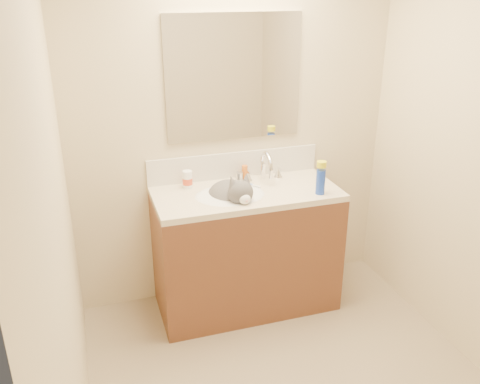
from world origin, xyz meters
TOP-DOWN VIEW (x-y plane):
  - room_shell at (0.00, 0.00)m, footprint 2.24×2.54m
  - vanity_cabinet at (0.00, 0.97)m, footprint 1.20×0.55m
  - counter_slab at (0.00, 0.97)m, footprint 1.20×0.55m
  - basin at (-0.12, 0.94)m, footprint 0.45×0.36m
  - faucet at (0.18, 1.11)m, footprint 0.28×0.20m
  - cat at (-0.10, 0.96)m, footprint 0.38×0.44m
  - backsplash at (0.00, 1.24)m, footprint 1.20×0.02m
  - mirror at (0.00, 1.24)m, footprint 0.90×0.02m
  - pill_bottle at (-0.35, 1.14)m, footprint 0.07×0.07m
  - pill_label at (-0.35, 1.14)m, footprint 0.07×0.07m
  - silver_jar at (0.01, 1.17)m, footprint 0.06×0.06m
  - amber_bottle at (0.06, 1.19)m, footprint 0.05×0.05m
  - toothbrush at (0.06, 1.05)m, footprint 0.10×0.13m
  - toothbrush_head at (0.06, 1.05)m, footprint 0.03×0.03m
  - spray_can at (0.43, 0.79)m, footprint 0.08×0.08m
  - spray_cap at (0.43, 0.79)m, footprint 0.08×0.08m

SIDE VIEW (x-z plane):
  - vanity_cabinet at x=0.00m, z-range 0.00..0.82m
  - basin at x=-0.12m, z-range 0.72..0.86m
  - cat at x=-0.10m, z-range 0.67..1.00m
  - counter_slab at x=0.00m, z-range 0.82..0.86m
  - toothbrush at x=0.06m, z-range 0.86..0.87m
  - toothbrush_head at x=0.06m, z-range 0.86..0.87m
  - silver_jar at x=0.01m, z-range 0.86..0.92m
  - pill_label at x=-0.35m, z-range 0.89..0.93m
  - amber_bottle at x=0.06m, z-range 0.86..0.96m
  - pill_bottle at x=-0.35m, z-range 0.86..0.98m
  - spray_can at x=0.43m, z-range 0.86..1.02m
  - faucet at x=0.18m, z-range 0.84..1.05m
  - backsplash at x=0.00m, z-range 0.86..1.04m
  - spray_cap at x=0.43m, z-range 1.04..1.08m
  - room_shell at x=0.00m, z-range 0.23..2.75m
  - mirror at x=0.00m, z-range 1.14..1.94m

